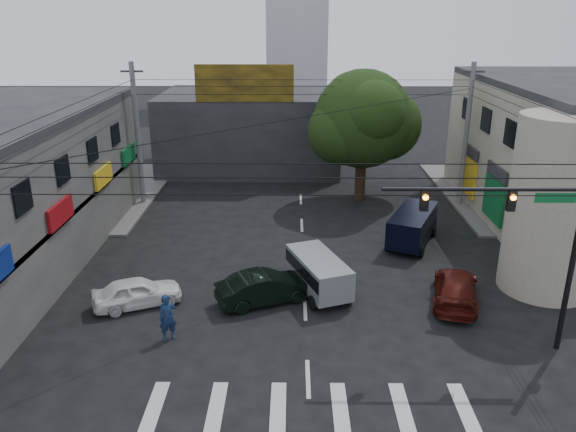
{
  "coord_description": "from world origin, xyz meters",
  "views": [
    {
      "loc": [
        -0.55,
        -19.42,
        11.99
      ],
      "look_at": [
        -0.76,
        4.0,
        3.49
      ],
      "focal_mm": 35.0,
      "sensor_mm": 36.0,
      "label": 1
    }
  ],
  "objects_px": {
    "utility_pole_far_right": "(466,136)",
    "navy_van": "(412,228)",
    "utility_pole_far_left": "(138,135)",
    "white_compact": "(137,292)",
    "traffic_officer": "(168,318)",
    "dark_sedan": "(266,288)",
    "silver_minivan": "(318,275)",
    "traffic_gantry": "(531,229)",
    "street_tree": "(363,119)",
    "maroon_sedan": "(456,289)"
  },
  "relations": [
    {
      "from": "dark_sedan",
      "to": "traffic_gantry",
      "type": "bearing_deg",
      "value": -132.81
    },
    {
      "from": "traffic_officer",
      "to": "utility_pole_far_right",
      "type": "bearing_deg",
      "value": 20.1
    },
    {
      "from": "street_tree",
      "to": "white_compact",
      "type": "xyz_separation_m",
      "value": [
        -11.26,
        -14.84,
        -4.83
      ]
    },
    {
      "from": "utility_pole_far_left",
      "to": "dark_sedan",
      "type": "distance_m",
      "value": 16.56
    },
    {
      "from": "maroon_sedan",
      "to": "white_compact",
      "type": "bearing_deg",
      "value": 16.72
    },
    {
      "from": "dark_sedan",
      "to": "white_compact",
      "type": "xyz_separation_m",
      "value": [
        -5.54,
        -0.34,
        -0.07
      ]
    },
    {
      "from": "utility_pole_far_left",
      "to": "utility_pole_far_right",
      "type": "xyz_separation_m",
      "value": [
        21.0,
        0.0,
        0.0
      ]
    },
    {
      "from": "street_tree",
      "to": "silver_minivan",
      "type": "height_order",
      "value": "street_tree"
    },
    {
      "from": "dark_sedan",
      "to": "navy_van",
      "type": "distance_m",
      "value": 10.25
    },
    {
      "from": "white_compact",
      "to": "navy_van",
      "type": "xyz_separation_m",
      "value": [
        13.27,
        7.07,
        0.29
      ]
    },
    {
      "from": "street_tree",
      "to": "utility_pole_far_right",
      "type": "bearing_deg",
      "value": -8.75
    },
    {
      "from": "maroon_sedan",
      "to": "silver_minivan",
      "type": "bearing_deg",
      "value": 6.95
    },
    {
      "from": "utility_pole_far_right",
      "to": "silver_minivan",
      "type": "height_order",
      "value": "utility_pole_far_right"
    },
    {
      "from": "white_compact",
      "to": "utility_pole_far_left",
      "type": "bearing_deg",
      "value": -9.96
    },
    {
      "from": "utility_pole_far_right",
      "to": "maroon_sedan",
      "type": "height_order",
      "value": "utility_pole_far_right"
    },
    {
      "from": "utility_pole_far_left",
      "to": "silver_minivan",
      "type": "distance_m",
      "value": 17.2
    },
    {
      "from": "utility_pole_far_left",
      "to": "traffic_officer",
      "type": "xyz_separation_m",
      "value": [
        5.15,
        -16.51,
        -3.65
      ]
    },
    {
      "from": "utility_pole_far_left",
      "to": "white_compact",
      "type": "bearing_deg",
      "value": -76.83
    },
    {
      "from": "street_tree",
      "to": "white_compact",
      "type": "relative_size",
      "value": 2.14
    },
    {
      "from": "maroon_sedan",
      "to": "silver_minivan",
      "type": "relative_size",
      "value": 1.12
    },
    {
      "from": "dark_sedan",
      "to": "white_compact",
      "type": "relative_size",
      "value": 1.12
    },
    {
      "from": "navy_van",
      "to": "white_compact",
      "type": "bearing_deg",
      "value": 142.35
    },
    {
      "from": "utility_pole_far_right",
      "to": "silver_minivan",
      "type": "bearing_deg",
      "value": -128.15
    },
    {
      "from": "silver_minivan",
      "to": "navy_van",
      "type": "bearing_deg",
      "value": -63.74
    },
    {
      "from": "maroon_sedan",
      "to": "silver_minivan",
      "type": "distance_m",
      "value": 6.02
    },
    {
      "from": "street_tree",
      "to": "traffic_officer",
      "type": "distance_m",
      "value": 20.36
    },
    {
      "from": "dark_sedan",
      "to": "navy_van",
      "type": "bearing_deg",
      "value": -71.54
    },
    {
      "from": "street_tree",
      "to": "traffic_officer",
      "type": "relative_size",
      "value": 4.58
    },
    {
      "from": "silver_minivan",
      "to": "dark_sedan",
      "type": "bearing_deg",
      "value": 90.47
    },
    {
      "from": "utility_pole_far_left",
      "to": "traffic_officer",
      "type": "distance_m",
      "value": 17.67
    },
    {
      "from": "utility_pole_far_left",
      "to": "white_compact",
      "type": "height_order",
      "value": "utility_pole_far_left"
    },
    {
      "from": "utility_pole_far_left",
      "to": "dark_sedan",
      "type": "xyz_separation_m",
      "value": [
        8.78,
        -13.5,
        -3.89
      ]
    },
    {
      "from": "traffic_gantry",
      "to": "traffic_officer",
      "type": "distance_m",
      "value": 13.74
    },
    {
      "from": "street_tree",
      "to": "traffic_gantry",
      "type": "distance_m",
      "value": 18.42
    },
    {
      "from": "utility_pole_far_right",
      "to": "navy_van",
      "type": "distance_m",
      "value": 8.91
    },
    {
      "from": "dark_sedan",
      "to": "navy_van",
      "type": "xyz_separation_m",
      "value": [
        7.72,
        6.73,
        0.23
      ]
    },
    {
      "from": "white_compact",
      "to": "maroon_sedan",
      "type": "xyz_separation_m",
      "value": [
        13.85,
        0.42,
        0.01
      ]
    },
    {
      "from": "utility_pole_far_right",
      "to": "navy_van",
      "type": "height_order",
      "value": "utility_pole_far_right"
    },
    {
      "from": "silver_minivan",
      "to": "navy_van",
      "type": "distance_m",
      "value": 7.92
    },
    {
      "from": "utility_pole_far_left",
      "to": "silver_minivan",
      "type": "xyz_separation_m",
      "value": [
        11.12,
        -12.58,
        -3.74
      ]
    },
    {
      "from": "street_tree",
      "to": "utility_pole_far_right",
      "type": "height_order",
      "value": "utility_pole_far_right"
    },
    {
      "from": "traffic_gantry",
      "to": "white_compact",
      "type": "relative_size",
      "value": 1.77
    },
    {
      "from": "traffic_gantry",
      "to": "dark_sedan",
      "type": "xyz_separation_m",
      "value": [
        -9.54,
        3.51,
        -4.12
      ]
    },
    {
      "from": "utility_pole_far_left",
      "to": "maroon_sedan",
      "type": "relative_size",
      "value": 1.9
    },
    {
      "from": "navy_van",
      "to": "traffic_gantry",
      "type": "bearing_deg",
      "value": -145.63
    },
    {
      "from": "traffic_gantry",
      "to": "navy_van",
      "type": "relative_size",
      "value": 1.44
    },
    {
      "from": "utility_pole_far_right",
      "to": "traffic_officer",
      "type": "relative_size",
      "value": 4.84
    },
    {
      "from": "white_compact",
      "to": "navy_van",
      "type": "bearing_deg",
      "value": -85.06
    },
    {
      "from": "utility_pole_far_right",
      "to": "traffic_officer",
      "type": "height_order",
      "value": "utility_pole_far_right"
    },
    {
      "from": "silver_minivan",
      "to": "white_compact",
      "type": "bearing_deg",
      "value": 78.12
    }
  ]
}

